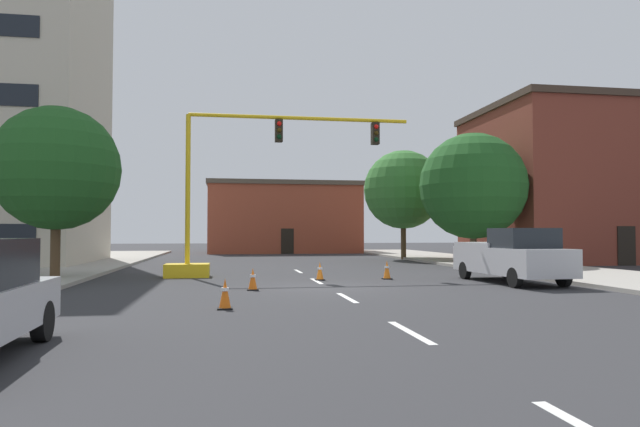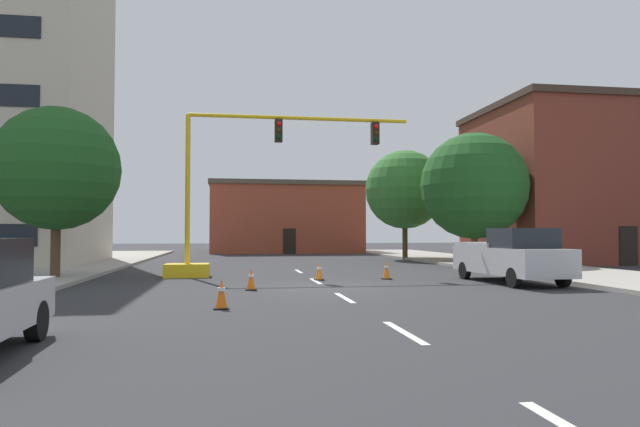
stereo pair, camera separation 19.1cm
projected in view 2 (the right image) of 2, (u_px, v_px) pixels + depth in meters
The scene contains 18 objects.
ground_plane at pixel (327, 288), 18.65m from camera, with size 160.00×160.00×0.00m, color #2D2D30.
sidewalk_left at pixel (39, 272), 24.76m from camera, with size 6.00×56.00×0.14m, color #9E998E.
sidewalk_right at pixel (525, 267), 28.35m from camera, with size 6.00×56.00×0.14m, color #9E998E.
lane_stripe_seg_1 at pixel (404, 332), 10.26m from camera, with size 0.16×2.40×0.01m, color silver.
lane_stripe_seg_2 at pixel (345, 298), 15.69m from camera, with size 0.16×2.40×0.01m, color silver.
lane_stripe_seg_3 at pixel (316, 281), 21.12m from camera, with size 0.16×2.40×0.01m, color silver.
lane_stripe_seg_4 at pixel (299, 271), 26.55m from camera, with size 0.16×2.40×0.01m, color silver.
building_brick_center at pixel (285, 218), 52.19m from camera, with size 13.91×7.86×6.46m.
building_row_right at pixel (572, 184), 36.16m from camera, with size 11.37×10.50×9.92m.
traffic_signal_gantry at pixel (222, 221), 23.35m from camera, with size 10.31×1.20×6.83m.
tree_right_far at pixel (405, 190), 38.58m from camera, with size 5.42×5.42×7.53m.
tree_left_near at pixel (57, 169), 21.51m from camera, with size 4.75×4.75×6.68m.
tree_right_mid at pixel (474, 186), 31.38m from camera, with size 5.96×5.96×7.44m.
pickup_truck_silver at pixel (511, 256), 20.39m from camera, with size 2.18×5.46×1.99m.
traffic_cone_roadside_a at pixel (386, 270), 22.00m from camera, with size 0.36×0.36×0.75m.
traffic_cone_roadside_b at pixel (319, 271), 21.55m from camera, with size 0.36×0.36×0.71m.
traffic_cone_roadside_c at pixel (221, 294), 13.38m from camera, with size 0.36×0.36×0.74m.
traffic_cone_roadside_d at pixel (251, 279), 17.79m from camera, with size 0.36×0.36×0.71m.
Camera 2 is at (-3.13, -18.47, 1.83)m, focal length 31.43 mm.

